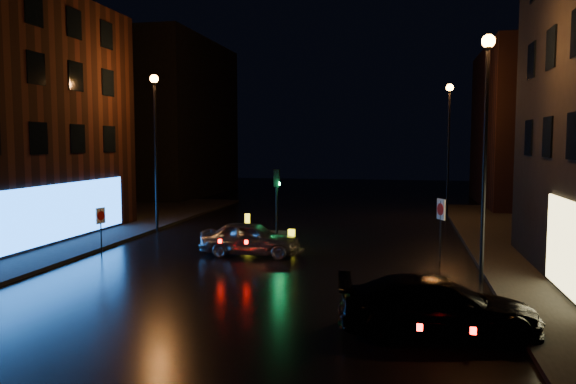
# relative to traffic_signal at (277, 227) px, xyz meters

# --- Properties ---
(ground) EXTENTS (120.00, 120.00, 0.00)m
(ground) POSITION_rel_traffic_signal_xyz_m (1.20, -14.00, -0.50)
(ground) COLOR black
(ground) RESTS_ON ground
(building_far_left) EXTENTS (8.00, 16.00, 14.00)m
(building_far_left) POSITION_rel_traffic_signal_xyz_m (-14.80, 21.00, 6.50)
(building_far_left) COLOR black
(building_far_left) RESTS_ON ground
(building_far_right) EXTENTS (8.00, 14.00, 12.00)m
(building_far_right) POSITION_rel_traffic_signal_xyz_m (16.20, 18.00, 5.50)
(building_far_right) COLOR black
(building_far_right) RESTS_ON ground
(street_lamp_lfar) EXTENTS (0.44, 0.44, 8.37)m
(street_lamp_lfar) POSITION_rel_traffic_signal_xyz_m (-6.60, -0.00, 5.06)
(street_lamp_lfar) COLOR black
(street_lamp_lfar) RESTS_ON ground
(street_lamp_rnear) EXTENTS (0.44, 0.44, 8.37)m
(street_lamp_rnear) POSITION_rel_traffic_signal_xyz_m (9.00, -8.00, 5.06)
(street_lamp_rnear) COLOR black
(street_lamp_rnear) RESTS_ON ground
(street_lamp_rfar) EXTENTS (0.44, 0.44, 8.37)m
(street_lamp_rfar) POSITION_rel_traffic_signal_xyz_m (9.00, 8.00, 5.06)
(street_lamp_rfar) COLOR black
(street_lamp_rfar) RESTS_ON ground
(traffic_signal) EXTENTS (1.40, 2.40, 3.45)m
(traffic_signal) POSITION_rel_traffic_signal_xyz_m (0.00, 0.00, 0.00)
(traffic_signal) COLOR black
(traffic_signal) RESTS_ON ground
(silver_hatchback) EXTENTS (4.28, 1.79, 1.45)m
(silver_hatchback) POSITION_rel_traffic_signal_xyz_m (-0.03, -4.93, 0.22)
(silver_hatchback) COLOR #95989C
(silver_hatchback) RESTS_ON ground
(dark_sedan) EXTENTS (5.21, 2.61, 1.45)m
(dark_sedan) POSITION_rel_traffic_signal_xyz_m (7.23, -13.64, 0.22)
(dark_sedan) COLOR black
(dark_sedan) RESTS_ON ground
(bollard_near) EXTENTS (0.98, 1.28, 1.01)m
(bollard_near) POSITION_rel_traffic_signal_xyz_m (1.55, -3.93, -0.28)
(bollard_near) COLOR black
(bollard_near) RESTS_ON ground
(bollard_far) EXTENTS (0.99, 1.29, 1.01)m
(bollard_far) POSITION_rel_traffic_signal_xyz_m (-1.84, 0.97, -0.28)
(bollard_far) COLOR black
(bollard_far) RESTS_ON ground
(road_sign_left) EXTENTS (0.16, 0.49, 2.05)m
(road_sign_left) POSITION_rel_traffic_signal_xyz_m (-6.24, -6.31, 1.04)
(road_sign_left) COLOR black
(road_sign_left) RESTS_ON ground
(road_sign_right) EXTENTS (0.30, 0.58, 2.55)m
(road_sign_right) POSITION_rel_traffic_signal_xyz_m (7.84, -4.57, 1.41)
(road_sign_right) COLOR black
(road_sign_right) RESTS_ON ground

